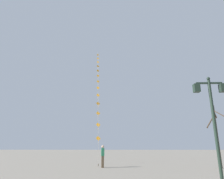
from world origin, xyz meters
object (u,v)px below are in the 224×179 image
Objects in this scene: kite_flyer at (103,156)px; bare_tree at (216,134)px; kite_train at (98,84)px; twin_lantern_lamp_post at (212,107)px.

bare_tree is at bearing -99.32° from kite_flyer.
kite_train reaches higher than kite_flyer.
kite_train is at bearing 130.83° from bare_tree.
kite_flyer is at bearing -81.81° from kite_train.
bare_tree is (10.92, -12.64, -8.21)m from kite_train.
kite_train is 12.45× the size of kite_flyer.
kite_flyer is at bearing 127.34° from twin_lantern_lamp_post.
kite_train is (-7.50, 19.93, 7.40)m from twin_lantern_lamp_post.
bare_tree is at bearing -49.17° from kite_train.
kite_flyer is (-5.71, 7.48, -2.49)m from twin_lantern_lamp_post.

